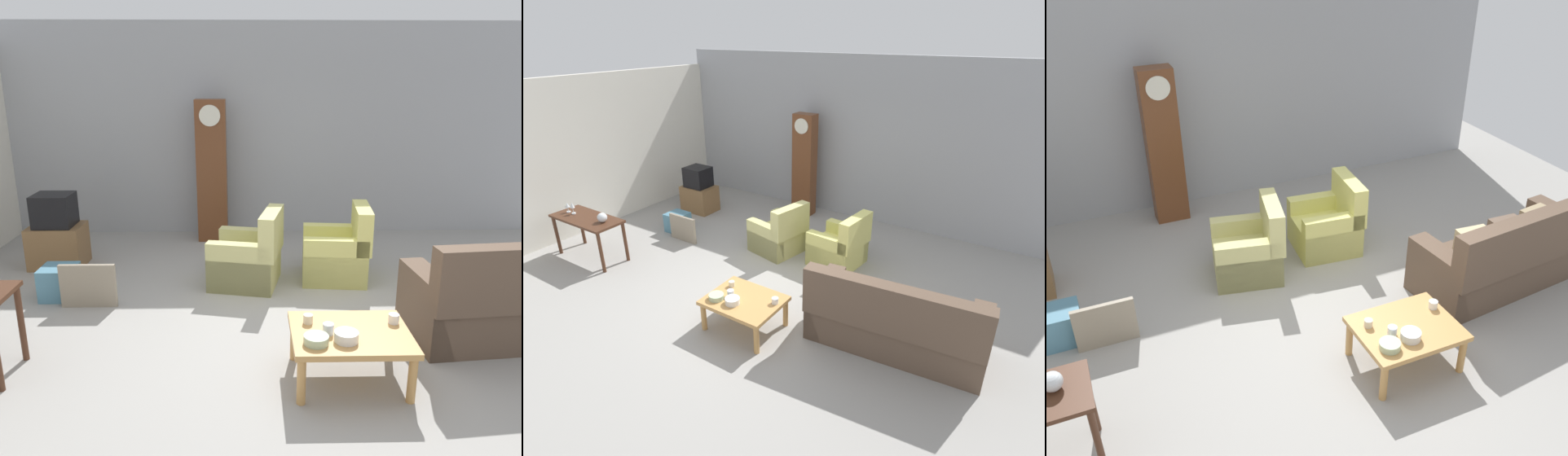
{
  "view_description": "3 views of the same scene",
  "coord_description": "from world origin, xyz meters",
  "views": [
    {
      "loc": [
        -0.48,
        -4.43,
        2.42
      ],
      "look_at": [
        -0.36,
        0.87,
        0.84
      ],
      "focal_mm": 35.26,
      "sensor_mm": 36.0,
      "label": 1
    },
    {
      "loc": [
        3.3,
        -4.38,
        3.58
      ],
      "look_at": [
        0.07,
        0.61,
        0.87
      ],
      "focal_mm": 29.83,
      "sensor_mm": 36.0,
      "label": 2
    },
    {
      "loc": [
        -2.27,
        -4.2,
        3.94
      ],
      "look_at": [
        -0.03,
        0.73,
        0.82
      ],
      "focal_mm": 40.01,
      "sensor_mm": 36.0,
      "label": 3
    }
  ],
  "objects": [
    {
      "name": "ground_plane",
      "position": [
        0.0,
        0.0,
        0.0
      ],
      "size": [
        10.4,
        10.4,
        0.0
      ],
      "primitive_type": "plane",
      "color": "#999691"
    },
    {
      "name": "garage_door_wall",
      "position": [
        0.0,
        3.6,
        1.6
      ],
      "size": [
        8.4,
        0.16,
        3.2
      ],
      "primitive_type": "cube",
      "color": "#9EA0A5",
      "rests_on": "ground_plane"
    },
    {
      "name": "armchair_olive_near",
      "position": [
        -0.49,
        1.33,
        0.31
      ],
      "size": [
        0.93,
        0.91,
        0.92
      ],
      "color": "#CCC67A",
      "rests_on": "ground_plane"
    },
    {
      "name": "armchair_olive_far",
      "position": [
        0.6,
        1.5,
        0.31
      ],
      "size": [
        0.86,
        0.83,
        0.92
      ],
      "color": "#DEDA73",
      "rests_on": "ground_plane"
    },
    {
      "name": "coffee_table_wood",
      "position": [
        0.33,
        -0.73,
        0.38
      ],
      "size": [
        0.96,
        0.76,
        0.44
      ],
      "color": "tan",
      "rests_on": "ground_plane"
    },
    {
      "name": "grandfather_clock",
      "position": [
        -1.04,
        3.11,
        1.06
      ],
      "size": [
        0.44,
        0.3,
        2.1
      ],
      "color": "brown",
      "rests_on": "ground_plane"
    },
    {
      "name": "tv_stand_cabinet",
      "position": [
        -3.0,
        2.01,
        0.27
      ],
      "size": [
        0.68,
        0.52,
        0.55
      ],
      "primitive_type": "cube",
      "color": "brown",
      "rests_on": "ground_plane"
    },
    {
      "name": "tv_crt",
      "position": [
        -3.0,
        2.01,
        0.76
      ],
      "size": [
        0.48,
        0.44,
        0.42
      ],
      "primitive_type": "cube",
      "color": "black",
      "rests_on": "tv_stand_cabinet"
    },
    {
      "name": "framed_picture_leaning",
      "position": [
        -2.23,
        0.72,
        0.24
      ],
      "size": [
        0.6,
        0.05,
        0.49
      ],
      "primitive_type": "cube",
      "color": "gray",
      "rests_on": "ground_plane"
    },
    {
      "name": "storage_box_blue",
      "position": [
        -2.63,
        0.98,
        0.18
      ],
      "size": [
        0.38,
        0.38,
        0.37
      ],
      "primitive_type": "cube",
      "color": "teal",
      "rests_on": "ground_plane"
    },
    {
      "name": "cup_white_porcelain",
      "position": [
        0.71,
        -0.59,
        0.48
      ],
      "size": [
        0.09,
        0.09,
        0.08
      ],
      "primitive_type": "cylinder",
      "color": "white",
      "rests_on": "coffee_table_wood"
    },
    {
      "name": "cup_blue_rimmed",
      "position": [
        0.14,
        -0.77,
        0.49
      ],
      "size": [
        0.09,
        0.09,
        0.09
      ],
      "primitive_type": "cylinder",
      "color": "silver",
      "rests_on": "coffee_table_wood"
    },
    {
      "name": "cup_cream_tall",
      "position": [
        -0.0,
        -0.58,
        0.48
      ],
      "size": [
        0.08,
        0.08,
        0.08
      ],
      "primitive_type": "cylinder",
      "color": "beige",
      "rests_on": "coffee_table_wood"
    },
    {
      "name": "bowl_white_stacked",
      "position": [
        0.26,
        -0.89,
        0.48
      ],
      "size": [
        0.19,
        0.19,
        0.08
      ],
      "primitive_type": "cylinder",
      "color": "white",
      "rests_on": "coffee_table_wood"
    },
    {
      "name": "bowl_shallow_green",
      "position": [
        0.02,
        -0.92,
        0.47
      ],
      "size": [
        0.2,
        0.2,
        0.07
      ],
      "primitive_type": "cylinder",
      "color": "#B2C69E",
      "rests_on": "coffee_table_wood"
    }
  ]
}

